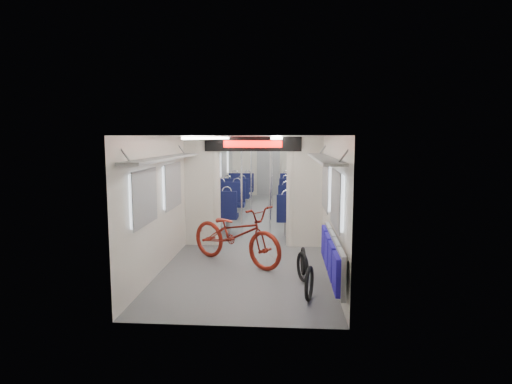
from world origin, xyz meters
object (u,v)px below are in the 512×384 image
bicycle (236,234)px  seat_bay_near_left (224,204)px  seat_bay_far_left (238,189)px  stanchion_near_right (270,187)px  seat_bay_near_right (295,207)px  bike_hoop_b (303,268)px  stanchion_near_left (242,188)px  flip_bench (332,256)px  stanchion_far_left (251,176)px  seat_bay_far_right (293,189)px  bike_hoop_c (303,263)px  stanchion_far_right (272,177)px  bike_hoop_a (309,285)px

bicycle → seat_bay_near_left: seat_bay_near_left is taller
seat_bay_far_left → stanchion_near_right: size_ratio=0.92×
seat_bay_near_right → stanchion_near_right: bearing=-125.4°
bike_hoop_b → stanchion_near_left: 3.32m
bike_hoop_b → seat_bay_near_right: 4.06m
seat_bay_far_left → flip_bench: bearing=-74.7°
stanchion_near_right → stanchion_far_left: same height
flip_bench → seat_bay_near_left: (-2.29, 4.91, -0.02)m
bicycle → seat_bay_far_right: 7.21m
bike_hoop_c → seat_bay_far_left: (-1.91, 7.51, 0.34)m
bicycle → seat_bay_near_right: size_ratio=0.99×
seat_bay_far_right → stanchion_near_left: size_ratio=0.90×
bike_hoop_c → stanchion_far_right: (-0.70, 5.52, 0.94)m
flip_bench → seat_bay_near_right: size_ratio=1.03×
stanchion_far_right → bicycle: bearing=-95.8°
seat_bay_near_left → seat_bay_far_left: bearing=90.0°
seat_bay_far_left → stanchion_near_left: stanchion_near_left is taller
stanchion_near_right → seat_bay_far_left: bearing=105.2°
flip_bench → seat_bay_near_left: size_ratio=0.97×
bike_hoop_a → seat_bay_far_left: (-1.95, 8.65, 0.33)m
bicycle → stanchion_near_left: 2.08m
bike_hoop_b → bike_hoop_c: size_ratio=1.03×
bicycle → seat_bay_far_left: (-0.72, 6.91, 0.01)m
flip_bench → stanchion_far_left: stanchion_far_left is taller
bike_hoop_c → seat_bay_near_right: size_ratio=0.23×
seat_bay_far_right → stanchion_far_right: (-0.65, -2.21, 0.61)m
bike_hoop_b → stanchion_far_left: 6.29m
seat_bay_near_left → seat_bay_far_right: size_ratio=1.07×
seat_bay_far_right → stanchion_near_right: (-0.61, -4.87, 0.61)m
seat_bay_near_right → bike_hoop_c: bearing=-89.3°
seat_bay_far_left → stanchion_far_left: 1.95m
bicycle → stanchion_far_right: 4.98m
bicycle → flip_bench: bearing=-98.1°
flip_bench → bike_hoop_a: 0.56m
stanchion_near_left → seat_bay_far_right: bearing=76.3°
seat_bay_far_right → stanchion_far_right: 2.38m
bike_hoop_b → stanchion_near_right: stanchion_near_right is taller
bike_hoop_c → seat_bay_near_left: seat_bay_near_left is taller
bike_hoop_b → seat_bay_near_left: 4.78m
bicycle → seat_bay_near_right: bearing=14.8°
bike_hoop_a → stanchion_far_right: (-0.74, 6.66, 0.93)m
seat_bay_near_right → seat_bay_far_left: size_ratio=0.98×
bicycle → bike_hoop_a: bicycle is taller
bike_hoop_a → seat_bay_near_right: (-0.08, 4.85, 0.32)m
bicycle → bike_hoop_b: size_ratio=4.22×
stanchion_far_left → stanchion_near_left: bearing=-89.4°
bike_hoop_b → stanchion_far_left: size_ratio=0.21×
seat_bay_far_right → stanchion_far_left: (-1.28, -1.98, 0.61)m
seat_bay_near_right → stanchion_far_left: (-1.28, 2.03, 0.61)m
bike_hoop_b → bike_hoop_c: (0.02, 0.33, -0.01)m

